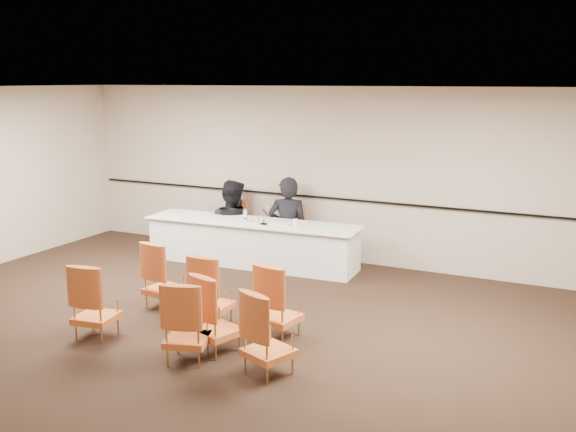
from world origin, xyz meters
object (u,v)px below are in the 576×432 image
(aud_chair_back_mid, at_px, (187,321))
(aud_chair_back_right, at_px, (269,332))
(panelist_main_chair, at_px, (288,232))
(aud_chair_back_left, at_px, (95,300))
(aud_chair_front_left, at_px, (164,274))
(drinking_glass, at_px, (257,221))
(panel_table, at_px, (252,243))
(panelist_main, at_px, (288,232))
(coffee_cup, at_px, (296,223))
(microphone, at_px, (264,216))
(panelist_second, at_px, (232,232))
(water_bottle, at_px, (245,215))
(aud_chair_extra, at_px, (217,313))
(aud_chair_front_right, at_px, (279,300))
(panelist_second_chair, at_px, (232,227))
(aud_chair_front_mid, at_px, (211,289))

(aud_chair_back_mid, xyz_separation_m, aud_chair_back_right, (0.98, 0.10, 0.00))
(panelist_main_chair, relative_size, aud_chair_back_left, 1.00)
(aud_chair_front_left, distance_m, aud_chair_back_mid, 1.83)
(aud_chair_back_mid, bearing_deg, drinking_glass, 89.14)
(panel_table, relative_size, panelist_main, 1.92)
(coffee_cup, height_order, aud_chair_front_left, aud_chair_front_left)
(panelist_main_chair, distance_m, microphone, 0.83)
(panelist_main, xyz_separation_m, aud_chair_back_right, (1.80, -4.18, -0.01))
(panelist_second, distance_m, water_bottle, 0.99)
(panel_table, distance_m, aud_chair_extra, 3.62)
(panelist_second, bearing_deg, drinking_glass, 145.12)
(aud_chair_back_right, distance_m, aud_chair_extra, 0.85)
(aud_chair_front_right, bearing_deg, water_bottle, 135.36)
(panelist_second_chair, xyz_separation_m, aud_chair_front_right, (2.55, -3.17, 0.00))
(aud_chair_back_mid, distance_m, aud_chair_back_right, 0.98)
(panelist_main_chair, bearing_deg, coffee_cup, -58.17)
(water_bottle, xyz_separation_m, aud_chair_extra, (1.48, -3.26, -0.39))
(panel_table, relative_size, aud_chair_back_left, 3.95)
(panelist_main_chair, distance_m, drinking_glass, 0.80)
(aud_chair_front_mid, relative_size, aud_chair_back_mid, 1.00)
(panelist_second_chair, relative_size, aud_chair_back_left, 1.00)
(water_bottle, relative_size, aud_chair_back_mid, 0.24)
(panelist_main_chair, bearing_deg, aud_chair_back_left, -100.97)
(aud_chair_back_left, xyz_separation_m, aud_chair_extra, (1.57, 0.28, 0.00))
(aud_chair_front_mid, xyz_separation_m, aud_chair_extra, (0.51, -0.69, 0.00))
(panelist_second, distance_m, aud_chair_front_right, 4.07)
(panelist_second, height_order, aud_chair_front_right, panelist_second)
(microphone, xyz_separation_m, aud_chair_back_right, (1.91, -3.48, -0.43))
(panel_table, height_order, microphone, microphone)
(panelist_main, height_order, aud_chair_front_right, panelist_main)
(panelist_second_chair, height_order, aud_chair_front_mid, same)
(panel_table, xyz_separation_m, aud_chair_front_mid, (0.88, -2.65, 0.10))
(coffee_cup, bearing_deg, water_bottle, -177.85)
(panelist_second, bearing_deg, panelist_second_chair, -0.00)
(panelist_second_chair, bearing_deg, aud_chair_back_right, -57.90)
(panelist_main_chair, distance_m, aud_chair_back_mid, 4.36)
(panel_table, relative_size, panelist_main_chair, 3.95)
(panelist_second_chair, relative_size, drinking_glass, 9.50)
(water_bottle, distance_m, aud_chair_back_mid, 3.87)
(water_bottle, xyz_separation_m, coffee_cup, (0.92, 0.03, -0.05))
(water_bottle, distance_m, coffee_cup, 0.92)
(microphone, bearing_deg, panelist_second, 144.39)
(panelist_second, height_order, microphone, panelist_second)
(panelist_second, bearing_deg, microphone, 148.47)
(panel_table, distance_m, aud_chair_back_left, 3.62)
(aud_chair_front_mid, relative_size, aud_chair_extra, 1.00)
(panelist_second_chair, bearing_deg, drinking_glass, -39.00)
(aud_chair_front_mid, bearing_deg, aud_chair_extra, -54.51)
(coffee_cup, xyz_separation_m, aud_chair_front_left, (-0.90, -2.35, -0.34))
(aud_chair_back_right, bearing_deg, panelist_second_chair, 146.65)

